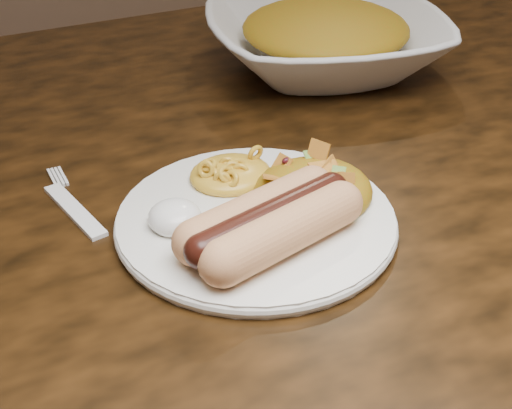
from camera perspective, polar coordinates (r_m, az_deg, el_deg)
name	(u,v)px	position (r m, az deg, el deg)	size (l,w,h in m)	color
table	(203,234)	(0.77, -4.26, -2.34)	(1.60, 0.90, 0.75)	#3E220B
plate	(256,220)	(0.61, 0.00, -1.28)	(0.24, 0.24, 0.01)	white
hotdog	(271,221)	(0.56, 1.20, -1.33)	(0.14, 0.10, 0.04)	#F7B16F
mac_and_cheese	(230,164)	(0.65, -2.07, 3.23)	(0.08, 0.07, 0.03)	gold
sour_cream	(174,212)	(0.59, -6.55, -0.57)	(0.04, 0.04, 0.03)	white
taco_salad	(314,180)	(0.62, 4.65, 1.98)	(0.11, 0.10, 0.05)	red
fork	(75,210)	(0.65, -14.30, -0.47)	(0.02, 0.14, 0.00)	white
serving_bowl	(325,42)	(0.91, 5.53, 12.82)	(0.29, 0.29, 0.07)	silver
bowl_filling	(325,31)	(0.91, 5.58, 13.67)	(0.21, 0.21, 0.05)	red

